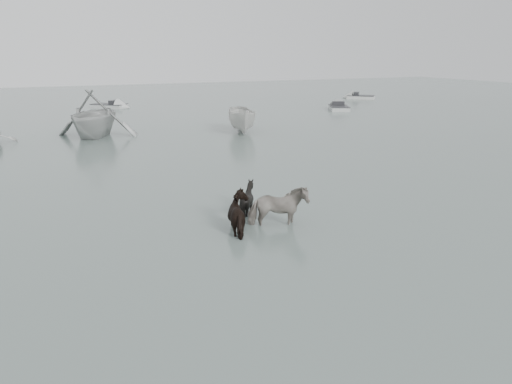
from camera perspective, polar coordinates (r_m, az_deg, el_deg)
ground at (r=15.97m, az=-0.13°, el=-3.63°), size 140.00×140.00×0.00m
pony_pinto at (r=15.56m, az=2.53°, el=-1.12°), size 2.03×1.35×1.57m
pony_dark at (r=15.23m, az=-1.49°, el=-1.66°), size 1.55×1.71×1.49m
pony_black at (r=16.96m, az=-0.99°, el=-0.11°), size 1.41×1.31×1.32m
rowboat_trail at (r=33.63m, az=-18.04°, el=8.70°), size 7.27×7.64×3.15m
boat_small at (r=33.90m, az=-1.58°, el=8.37°), size 3.06×4.99×1.81m
skiff_port at (r=47.51m, az=9.46°, el=9.68°), size 3.37×4.69×0.75m
skiff_mid at (r=50.65m, az=-16.45°, el=9.63°), size 4.43×4.25×0.75m
skiff_star at (r=59.26m, az=11.89°, el=10.75°), size 4.16×3.99×0.75m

